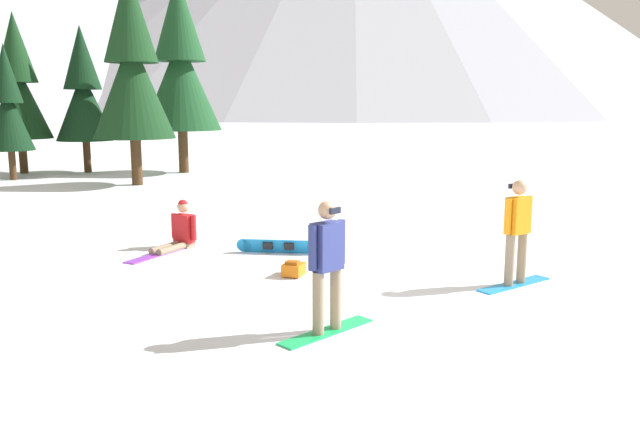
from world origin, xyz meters
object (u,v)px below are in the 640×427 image
object	(u,v)px
pine_tree_short	(83,93)
pine_tree_twin	(8,106)
snowboarder_background	(179,232)
pine_tree_leaning	(180,66)
snowboarder_midground	(517,230)
backpack_orange	(294,269)
loose_snowboard_far_spare	(279,246)
pine_tree_young	(132,68)
snowboarder_foreground	(327,264)
pine_tree_tall	(18,86)

from	to	relation	value
pine_tree_short	pine_tree_twin	world-z (taller)	pine_tree_short
snowboarder_background	pine_tree_leaning	distance (m)	15.93
snowboarder_midground	snowboarder_background	xyz separation A→B (m)	(-5.67, 3.62, -0.57)
pine_tree_leaning	backpack_orange	bearing A→B (deg)	-80.90
loose_snowboard_far_spare	pine_tree_young	distance (m)	13.28
pine_tree_twin	pine_tree_young	bearing A→B (deg)	-25.27
snowboarder_foreground	snowboarder_background	distance (m)	5.80
pine_tree_tall	pine_tree_twin	size ratio (longest dim) A/B	1.29
snowboarder_background	pine_tree_leaning	size ratio (longest dim) A/B	0.19
pine_tree_short	pine_tree_leaning	world-z (taller)	pine_tree_leaning
pine_tree_short	pine_tree_young	xyz separation A→B (m)	(2.75, -4.97, 0.81)
pine_tree_young	pine_tree_leaning	world-z (taller)	pine_tree_leaning
snowboarder_midground	pine_tree_leaning	size ratio (longest dim) A/B	0.21
loose_snowboard_far_spare	pine_tree_young	world-z (taller)	pine_tree_young
pine_tree_young	pine_tree_twin	bearing A→B (deg)	154.73
snowboarder_foreground	backpack_orange	distance (m)	2.98
snowboarder_midground	loose_snowboard_far_spare	world-z (taller)	snowboarder_midground
pine_tree_tall	pine_tree_leaning	distance (m)	7.01
pine_tree_tall	backpack_orange	bearing A→B (deg)	-62.29
snowboarder_midground	loose_snowboard_far_spare	xyz separation A→B (m)	(-3.66, 2.87, -0.78)
backpack_orange	pine_tree_young	xyz separation A→B (m)	(-4.33, 13.61, 4.15)
snowboarder_foreground	pine_tree_twin	size ratio (longest dim) A/B	0.33
pine_tree_twin	snowboarder_midground	bearing A→B (deg)	-52.90
loose_snowboard_far_spare	pine_tree_leaning	world-z (taller)	pine_tree_leaning
snowboarder_background	pine_tree_leaning	xyz separation A→B (m)	(-0.73, 15.34, 4.25)
snowboarder_midground	pine_tree_leaning	distance (m)	20.35
snowboarder_foreground	loose_snowboard_far_spare	xyz separation A→B (m)	(-0.22, 4.58, -0.78)
pine_tree_young	pine_tree_twin	size ratio (longest dim) A/B	1.48
snowboarder_background	pine_tree_tall	xyz separation A→B (m)	(-7.64, 16.13, 3.38)
snowboarder_midground	pine_tree_tall	bearing A→B (deg)	123.99
snowboarder_midground	pine_tree_young	distance (m)	17.07
pine_tree_tall	snowboarder_background	bearing A→B (deg)	-64.64
backpack_orange	pine_tree_twin	world-z (taller)	pine_tree_twin
snowboarder_foreground	pine_tree_tall	xyz separation A→B (m)	(-9.87, 21.46, 2.81)
snowboarder_foreground	pine_tree_leaning	bearing A→B (deg)	98.15
snowboarder_background	pine_tree_short	size ratio (longest dim) A/B	0.25
pine_tree_short	loose_snowboard_far_spare	bearing A→B (deg)	-67.53
snowboarder_midground	pine_tree_short	distance (m)	22.56
loose_snowboard_far_spare	pine_tree_tall	bearing A→B (deg)	119.78
snowboarder_midground	pine_tree_leaning	xyz separation A→B (m)	(-6.40, 18.96, 3.68)
snowboarder_background	pine_tree_twin	distance (m)	15.61
loose_snowboard_far_spare	backpack_orange	distance (m)	1.72
snowboarder_background	pine_tree_young	bearing A→B (deg)	101.23
snowboarder_foreground	pine_tree_young	distance (m)	17.39
pine_tree_tall	pine_tree_young	bearing A→B (deg)	-42.54
snowboarder_foreground	pine_tree_short	world-z (taller)	pine_tree_short
snowboarder_foreground	snowboarder_background	size ratio (longest dim) A/B	1.08
backpack_orange	pine_tree_leaning	bearing A→B (deg)	99.10
snowboarder_background	pine_tree_young	xyz separation A→B (m)	(-2.21, 11.14, 3.92)
pine_tree_short	pine_tree_young	distance (m)	5.74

